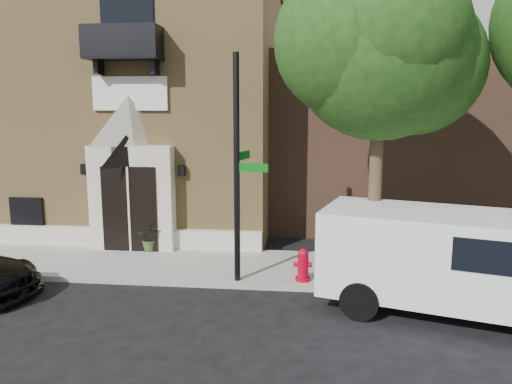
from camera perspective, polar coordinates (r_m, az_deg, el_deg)
ground at (r=13.39m, az=-13.64°, el=-10.31°), size 120.00×120.00×0.00m
sidewalk at (r=14.44m, az=-7.85°, el=-8.29°), size 42.00×3.00×0.15m
church at (r=21.08m, az=-14.53°, el=9.84°), size 12.20×11.01×9.30m
neighbour_building at (r=22.16m, az=26.37°, el=5.40°), size 18.00×8.00×6.40m
street_tree_left at (r=12.30m, az=14.27°, el=15.68°), size 4.97×4.38×7.77m
cargo_van at (r=11.74m, az=22.54°, el=-7.20°), size 5.95×3.71×2.27m
street_sign at (r=12.29m, az=-2.10°, el=2.58°), size 0.88×1.03×5.66m
fire_hydrant at (r=12.84m, az=5.39°, el=-8.30°), size 0.48×0.38×0.84m
dumpster at (r=13.54m, az=25.71°, el=-7.56°), size 1.80×1.08×1.15m
planter at (r=15.67m, az=-11.96°, el=-5.17°), size 0.73×0.64×0.78m
pedestrian_near at (r=14.18m, az=20.05°, el=-5.49°), size 0.69×0.67×1.59m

